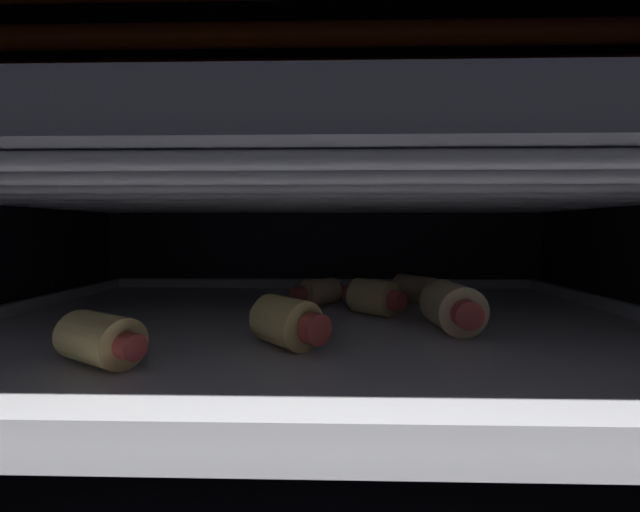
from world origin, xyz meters
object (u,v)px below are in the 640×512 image
at_px(pig_in_blanket_lower_4, 318,292).
at_px(pig_in_blanket_upper_2, 273,167).
at_px(oven_rack_lower, 319,337).
at_px(pig_in_blanket_lower_2, 373,297).
at_px(heating_element, 319,68).
at_px(pig_in_blanket_lower_1, 416,289).
at_px(pig_in_blanket_lower_5, 101,339).
at_px(pig_in_blanket_lower_0, 452,307).
at_px(pig_in_blanket_upper_4, 426,162).
at_px(pig_in_blanket_lower_3, 286,322).
at_px(pig_in_blanket_upper_0, 205,179).
at_px(pig_in_blanket_upper_5, 33,123).
at_px(pig_in_blanket_upper_1, 368,138).
at_px(baking_tray_lower, 319,325).
at_px(pig_in_blanket_upper_3, 176,171).
at_px(baking_tray_upper, 319,185).
at_px(oven_rack_upper, 319,197).

relative_size(pig_in_blanket_lower_4, pig_in_blanket_upper_2, 0.95).
distance_m(oven_rack_lower, pig_in_blanket_lower_2, 0.06).
relative_size(heating_element, pig_in_blanket_lower_1, 8.42).
relative_size(oven_rack_lower, pig_in_blanket_upper_2, 10.35).
bearing_deg(pig_in_blanket_lower_5, pig_in_blanket_upper_2, 55.47).
height_order(pig_in_blanket_lower_0, pig_in_blanket_upper_4, pig_in_blanket_upper_4).
height_order(pig_in_blanket_lower_2, pig_in_blanket_lower_3, same).
bearing_deg(pig_in_blanket_upper_0, pig_in_blanket_lower_4, -21.62).
relative_size(pig_in_blanket_lower_2, pig_in_blanket_upper_5, 0.81).
distance_m(pig_in_blanket_lower_3, pig_in_blanket_upper_1, 0.12).
bearing_deg(pig_in_blanket_lower_1, pig_in_blanket_upper_1, -112.60).
xyz_separation_m(oven_rack_lower, pig_in_blanket_upper_0, (-0.12, 0.11, 0.14)).
xyz_separation_m(oven_rack_lower, pig_in_blanket_lower_3, (-0.02, -0.06, 0.03)).
distance_m(oven_rack_lower, pig_in_blanket_upper_1, 0.16).
relative_size(baking_tray_lower, pig_in_blanket_lower_4, 10.01).
relative_size(pig_in_blanket_lower_0, pig_in_blanket_lower_4, 1.10).
relative_size(pig_in_blanket_lower_3, pig_in_blanket_lower_4, 1.00).
bearing_deg(oven_rack_lower, pig_in_blanket_lower_4, 92.33).
relative_size(baking_tray_lower, pig_in_blanket_upper_3, 9.16).
bearing_deg(pig_in_blanket_upper_5, pig_in_blanket_lower_1, 37.22).
xyz_separation_m(pig_in_blanket_upper_1, pig_in_blanket_upper_4, (0.05, 0.08, 0.00)).
bearing_deg(pig_in_blanket_lower_3, pig_in_blanket_upper_5, -162.67).
relative_size(heating_element, baking_tray_lower, 0.91).
xyz_separation_m(pig_in_blanket_lower_1, pig_in_blanket_lower_4, (-0.09, -0.01, -0.00)).
height_order(heating_element, pig_in_blanket_upper_1, heating_element).
relative_size(pig_in_blanket_lower_5, pig_in_blanket_upper_2, 1.09).
bearing_deg(pig_in_blanket_upper_5, pig_in_blanket_upper_1, 7.92).
distance_m(pig_in_blanket_lower_2, pig_in_blanket_upper_1, 0.15).
distance_m(heating_element, pig_in_blanket_lower_1, 0.21).
xyz_separation_m(baking_tray_upper, pig_in_blanket_upper_5, (-0.14, -0.10, 0.02)).
xyz_separation_m(pig_in_blanket_lower_2, pig_in_blanket_lower_5, (-0.16, -0.12, -0.00)).
relative_size(oven_rack_lower, pig_in_blanket_upper_4, 9.47).
relative_size(pig_in_blanket_upper_0, pig_in_blanket_upper_2, 1.03).
xyz_separation_m(heating_element, pig_in_blanket_lower_3, (-0.02, -0.06, -0.17)).
distance_m(baking_tray_lower, pig_in_blanket_lower_3, 0.07).
bearing_deg(pig_in_blanket_lower_4, pig_in_blanket_lower_3, -96.99).
bearing_deg(pig_in_blanket_upper_2, oven_rack_lower, -24.06).
bearing_deg(pig_in_blanket_lower_1, pig_in_blanket_lower_5, -140.38).
bearing_deg(pig_in_blanket_upper_1, pig_in_blanket_upper_5, -172.08).
distance_m(pig_in_blanket_lower_1, pig_in_blanket_lower_4, 0.10).
bearing_deg(baking_tray_lower, oven_rack_upper, -90.00).
relative_size(baking_tray_lower, pig_in_blanket_upper_5, 8.04).
xyz_separation_m(baking_tray_upper, pig_in_blanket_upper_1, (0.03, -0.08, 0.02)).
height_order(pig_in_blanket_upper_0, pig_in_blanket_upper_1, pig_in_blanket_upper_0).
height_order(pig_in_blanket_upper_1, pig_in_blanket_upper_3, pig_in_blanket_upper_3).
bearing_deg(pig_in_blanket_upper_3, baking_tray_upper, -22.45).
relative_size(pig_in_blanket_lower_1, pig_in_blanket_upper_1, 0.99).
xyz_separation_m(pig_in_blanket_lower_0, pig_in_blanket_lower_5, (-0.21, -0.07, -0.00)).
height_order(pig_in_blanket_lower_0, oven_rack_upper, oven_rack_upper).
height_order(oven_rack_lower, pig_in_blanket_upper_4, pig_in_blanket_upper_4).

